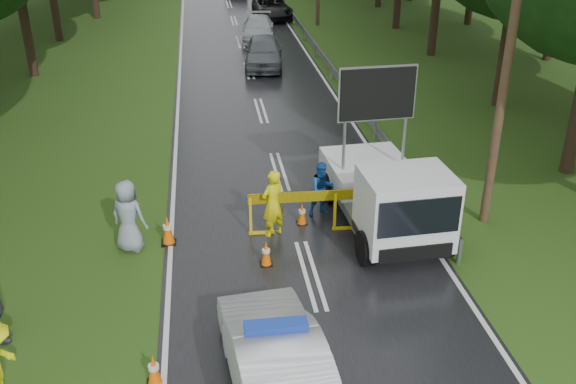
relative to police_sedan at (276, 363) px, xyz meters
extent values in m
plane|color=#2C4D16|center=(1.28, 3.81, -0.75)|extent=(160.00, 160.00, 0.00)
cube|color=black|center=(1.28, 33.81, -0.74)|extent=(7.00, 140.00, 0.02)
cylinder|color=gray|center=(4.98, 3.81, -0.40)|extent=(0.12, 0.12, 0.70)
cube|color=gray|center=(4.98, 33.81, -0.20)|extent=(0.05, 60.00, 0.30)
cylinder|color=#452B20|center=(6.48, 5.81, 4.25)|extent=(0.24, 0.24, 10.00)
imported|color=silver|center=(0.00, 0.00, 0.00)|extent=(2.01, 4.64, 1.48)
cube|color=#1938A5|center=(0.00, 0.00, 0.81)|extent=(1.14, 0.42, 0.15)
cube|color=gray|center=(3.58, 6.29, -0.16)|extent=(2.39, 4.60, 0.27)
cube|color=white|center=(3.52, 7.36, 0.27)|extent=(2.39, 2.69, 0.59)
cube|color=white|center=(3.69, 4.37, 0.59)|extent=(2.23, 1.83, 1.82)
cube|color=black|center=(3.74, 3.50, 0.80)|extent=(1.98, 0.15, 0.91)
cube|color=black|center=(3.55, 6.93, 2.68)|extent=(2.04, 0.24, 1.39)
cylinder|color=black|center=(2.69, 4.10, -0.30)|extent=(0.35, 0.91, 0.90)
cylinder|color=black|center=(4.72, 4.21, -0.30)|extent=(0.35, 0.91, 0.90)
cylinder|color=black|center=(2.50, 7.52, -0.30)|extent=(0.35, 0.91, 0.90)
cylinder|color=black|center=(4.52, 7.63, -0.30)|extent=(0.35, 0.91, 0.90)
cube|color=#DFBD0C|center=(0.03, 5.89, -0.19)|extent=(0.07, 0.07, 1.12)
cube|color=#DFBD0C|center=(0.59, 5.88, -0.19)|extent=(0.07, 0.07, 1.12)
cube|color=#DFBD0C|center=(2.27, 5.83, -0.19)|extent=(0.07, 0.07, 1.12)
cube|color=#DFBD0C|center=(2.83, 5.82, -0.19)|extent=(0.07, 0.07, 1.12)
cube|color=#F2CC00|center=(1.43, 5.86, 0.32)|extent=(2.91, 0.13, 0.28)
imported|color=yellow|center=(0.62, 5.81, 0.19)|extent=(0.82, 0.74, 1.87)
imported|color=#174C9B|center=(2.11, 6.79, 0.04)|extent=(0.87, 0.74, 1.58)
imported|color=gray|center=(-3.05, 5.60, 0.21)|extent=(1.10, 0.96, 1.91)
imported|color=#464A4E|center=(2.08, 22.43, 0.02)|extent=(2.30, 4.66, 1.53)
imported|color=#989B9F|center=(2.36, 28.43, -0.11)|extent=(2.29, 4.56, 1.27)
imported|color=black|center=(3.88, 34.44, -0.07)|extent=(2.44, 4.94, 1.35)
cube|color=black|center=(-2.22, 0.57, -0.73)|extent=(0.33, 0.33, 0.03)
cone|color=#FC6207|center=(-2.22, 0.57, -0.39)|extent=(0.27, 0.27, 0.68)
cube|color=black|center=(0.28, 4.39, -0.73)|extent=(0.32, 0.32, 0.03)
cone|color=#FC6207|center=(0.28, 4.39, -0.40)|extent=(0.26, 0.26, 0.65)
cube|color=black|center=(1.47, 6.31, -0.73)|extent=(0.31, 0.31, 0.03)
cone|color=#FC6207|center=(1.47, 6.31, -0.41)|extent=(0.25, 0.25, 0.63)
cube|color=black|center=(-2.12, 5.75, -0.73)|extent=(0.38, 0.38, 0.03)
cone|color=#FC6207|center=(-2.12, 5.75, -0.33)|extent=(0.32, 0.32, 0.79)
cube|color=black|center=(4.54, 6.78, -0.73)|extent=(0.32, 0.32, 0.03)
cone|color=#FC6207|center=(4.54, 6.78, -0.40)|extent=(0.26, 0.26, 0.66)
camera|label=1|loc=(-1.01, -8.87, 7.84)|focal=40.00mm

